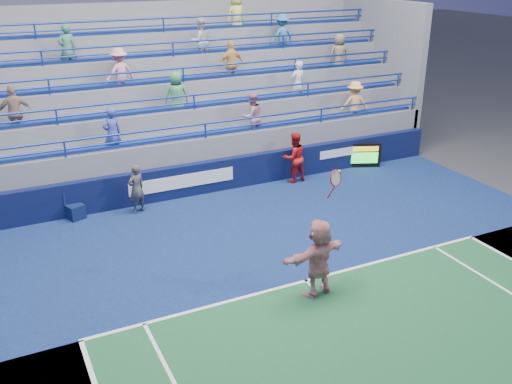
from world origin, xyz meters
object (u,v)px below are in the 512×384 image
judge_chair (75,211)px  ball_girl (294,157)px  tennis_player (319,258)px  serve_speed_board (363,155)px  line_judge (136,189)px

judge_chair → ball_girl: (7.55, -0.16, 0.64)m
judge_chair → ball_girl: 7.58m
tennis_player → ball_girl: (3.10, 6.67, -0.06)m
serve_speed_board → judge_chair: bearing=-180.0°
line_judge → ball_girl: size_ratio=0.88×
tennis_player → ball_girl: 7.35m
serve_speed_board → judge_chair: 10.64m
tennis_player → line_judge: 6.97m
judge_chair → line_judge: line_judge is taller
serve_speed_board → judge_chair: (-10.64, -0.00, -0.21)m
tennis_player → judge_chair: bearing=123.1°
ball_girl → line_judge: bearing=-0.8°
ball_girl → judge_chair: bearing=-4.1°
serve_speed_board → tennis_player: tennis_player is taller
line_judge → tennis_player: bearing=88.3°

